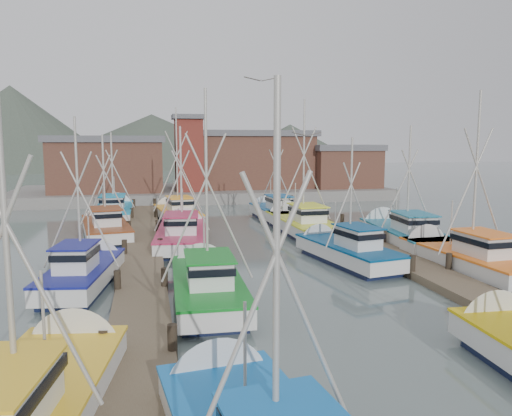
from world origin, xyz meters
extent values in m
plane|color=#4E5E5D|center=(0.00, 0.00, 0.00)|extent=(260.00, 260.00, 0.00)
cube|color=brown|center=(-7.00, 4.00, 0.20)|extent=(2.20, 46.00, 0.40)
cylinder|color=black|center=(-8.00, -9.00, 0.45)|extent=(0.30, 0.30, 1.50)
cylinder|color=black|center=(-8.00, -2.00, 0.45)|extent=(0.30, 0.30, 1.50)
cylinder|color=black|center=(-8.00, 5.00, 0.45)|extent=(0.30, 0.30, 1.50)
cylinder|color=black|center=(-8.00, 12.00, 0.45)|extent=(0.30, 0.30, 1.50)
cylinder|color=black|center=(-8.00, 19.00, 0.45)|extent=(0.30, 0.30, 1.50)
cylinder|color=black|center=(-8.00, 26.00, 0.45)|extent=(0.30, 0.30, 1.50)
cylinder|color=black|center=(-6.00, -9.00, 0.45)|extent=(0.30, 0.30, 1.50)
cylinder|color=black|center=(-6.00, -2.00, 0.45)|extent=(0.30, 0.30, 1.50)
cylinder|color=black|center=(-6.00, 5.00, 0.45)|extent=(0.30, 0.30, 1.50)
cylinder|color=black|center=(-6.00, 12.00, 0.45)|extent=(0.30, 0.30, 1.50)
cylinder|color=black|center=(-6.00, 19.00, 0.45)|extent=(0.30, 0.30, 1.50)
cylinder|color=black|center=(-6.00, 26.00, 0.45)|extent=(0.30, 0.30, 1.50)
cube|color=brown|center=(7.00, 4.00, 0.20)|extent=(2.20, 46.00, 0.40)
cylinder|color=black|center=(6.00, -2.00, 0.45)|extent=(0.30, 0.30, 1.50)
cylinder|color=black|center=(6.00, 5.00, 0.45)|extent=(0.30, 0.30, 1.50)
cylinder|color=black|center=(6.00, 12.00, 0.45)|extent=(0.30, 0.30, 1.50)
cylinder|color=black|center=(6.00, 19.00, 0.45)|extent=(0.30, 0.30, 1.50)
cylinder|color=black|center=(6.00, 26.00, 0.45)|extent=(0.30, 0.30, 1.50)
cylinder|color=black|center=(8.00, -2.00, 0.45)|extent=(0.30, 0.30, 1.50)
cylinder|color=black|center=(8.00, 5.00, 0.45)|extent=(0.30, 0.30, 1.50)
cylinder|color=black|center=(8.00, 12.00, 0.45)|extent=(0.30, 0.30, 1.50)
cylinder|color=black|center=(8.00, 19.00, 0.45)|extent=(0.30, 0.30, 1.50)
cylinder|color=black|center=(8.00, 26.00, 0.45)|extent=(0.30, 0.30, 1.50)
cube|color=gray|center=(0.00, 37.00, 0.60)|extent=(44.00, 16.00, 1.20)
cube|color=brown|center=(-11.00, 35.00, 3.95)|extent=(12.00, 8.00, 5.50)
cube|color=#58575C|center=(-11.00, 35.00, 7.05)|extent=(12.72, 8.48, 0.70)
cube|color=brown|center=(6.00, 37.00, 4.30)|extent=(14.00, 9.00, 6.20)
cube|color=#58575C|center=(6.00, 37.00, 7.75)|extent=(14.84, 9.54, 0.70)
cube|color=brown|center=(17.00, 34.00, 3.45)|extent=(8.00, 6.00, 4.50)
cube|color=#58575C|center=(17.00, 34.00, 6.05)|extent=(8.48, 6.36, 0.70)
cube|color=maroon|center=(-2.00, 33.00, 5.20)|extent=(3.00, 3.00, 8.00)
cube|color=#58575C|center=(-2.00, 33.00, 9.45)|extent=(3.60, 3.60, 0.50)
cone|color=#4A5546|center=(-40.00, 115.00, 0.00)|extent=(110.00, 110.00, 42.00)
cone|color=#4A5546|center=(-5.00, 130.00, 0.00)|extent=(140.00, 140.00, 30.00)
cone|color=#4A5546|center=(35.00, 120.00, 0.00)|extent=(90.00, 90.00, 24.00)
cone|color=silver|center=(-5.09, -11.48, 0.55)|extent=(2.80, 1.42, 2.68)
cylinder|color=#ABA69D|center=(-4.54, -15.90, 4.42)|extent=(0.13, 0.13, 6.64)
cylinder|color=#ABA69D|center=(-5.09, -15.97, 3.64)|extent=(2.37, 0.38, 5.19)
cylinder|color=#ABA69D|center=(-4.00, -15.84, 3.64)|extent=(2.37, 0.38, 5.19)
cylinder|color=#ABA69D|center=(-4.75, -14.20, 2.30)|extent=(0.08, 0.08, 2.39)
cone|color=silver|center=(4.61, -9.31, 0.55)|extent=(2.67, 1.24, 2.62)
cube|color=yellow|center=(-9.44, -12.66, 1.08)|extent=(4.25, 9.10, 0.10)
cone|color=silver|center=(-8.76, -8.38, 0.55)|extent=(2.84, 1.51, 2.70)
cylinder|color=#ABA69D|center=(-9.47, -12.83, 4.56)|extent=(0.15, 0.15, 6.91)
cylinder|color=#ABA69D|center=(-8.88, -12.92, 3.74)|extent=(2.46, 0.49, 5.41)
cylinder|color=#ABA69D|center=(-9.20, -11.12, 2.30)|extent=(0.09, 0.09, 2.60)
cube|color=#101735|center=(-4.29, -3.56, 0.05)|extent=(2.61, 7.36, 0.70)
cube|color=silver|center=(-4.29, -3.56, 0.70)|extent=(2.97, 8.36, 0.80)
cube|color=#0E7C1F|center=(-4.29, -3.56, 1.08)|extent=(3.05, 8.45, 0.10)
cone|color=silver|center=(-4.15, 0.58, 0.55)|extent=(2.62, 1.19, 2.59)
cube|color=silver|center=(-4.32, -4.55, 1.65)|extent=(1.75, 2.54, 1.10)
cube|color=black|center=(-4.32, -4.55, 1.88)|extent=(1.87, 2.79, 0.28)
cube|color=#0E7C1F|center=(-4.32, -4.55, 2.24)|extent=(1.98, 2.96, 0.07)
cylinder|color=#ABA69D|center=(-4.29, -3.72, 4.95)|extent=(0.12, 0.12, 7.71)
cylinder|color=#ABA69D|center=(-4.82, -3.70, 4.05)|extent=(2.75, 0.18, 6.02)
cylinder|color=#ABA69D|center=(-3.76, -3.74, 4.05)|extent=(2.75, 0.18, 6.02)
cylinder|color=#ABA69D|center=(-4.24, -2.07, 2.30)|extent=(0.07, 0.07, 2.31)
cube|color=#101735|center=(4.12, 1.57, 0.05)|extent=(3.36, 7.07, 0.70)
cube|color=silver|center=(4.12, 1.57, 0.70)|extent=(3.82, 8.03, 0.80)
cube|color=navy|center=(4.12, 1.57, 1.08)|extent=(3.91, 8.12, 0.10)
cone|color=silver|center=(3.45, 5.36, 0.55)|extent=(2.56, 1.50, 2.41)
cube|color=silver|center=(4.28, 0.66, 1.65)|extent=(1.94, 2.55, 1.10)
cube|color=black|center=(4.28, 0.66, 1.88)|extent=(2.08, 2.79, 0.28)
cube|color=navy|center=(4.28, 0.66, 2.24)|extent=(2.20, 2.96, 0.07)
cylinder|color=#ABA69D|center=(4.15, 1.42, 4.02)|extent=(0.12, 0.12, 5.85)
cylinder|color=#ABA69D|center=(3.66, 1.33, 3.34)|extent=(2.08, 0.45, 4.58)
cylinder|color=#ABA69D|center=(4.63, 1.50, 3.34)|extent=(2.08, 0.45, 4.58)
cylinder|color=#ABA69D|center=(3.88, 2.94, 2.30)|extent=(0.07, 0.07, 2.15)
cube|color=#101735|center=(-9.64, -0.29, 0.05)|extent=(3.01, 6.59, 0.70)
cube|color=silver|center=(-9.64, -0.29, 0.70)|extent=(3.43, 7.48, 0.80)
cube|color=navy|center=(-9.64, -0.29, 1.08)|extent=(3.51, 7.57, 0.10)
cone|color=silver|center=(-9.09, 3.27, 0.55)|extent=(2.39, 1.43, 2.25)
cube|color=silver|center=(-9.77, -1.15, 1.65)|extent=(1.77, 2.36, 1.10)
cube|color=black|center=(-9.77, -1.15, 1.88)|extent=(1.89, 2.59, 0.28)
cube|color=navy|center=(-9.77, -1.15, 2.24)|extent=(2.01, 2.75, 0.07)
cylinder|color=#ABA69D|center=(-9.66, -0.43, 4.46)|extent=(0.12, 0.12, 6.72)
cylinder|color=#ABA69D|center=(-10.15, -0.36, 3.67)|extent=(2.38, 0.45, 5.25)
cylinder|color=#ABA69D|center=(-9.17, -0.51, 3.67)|extent=(2.38, 0.45, 5.25)
cylinder|color=#ABA69D|center=(-9.44, 0.99, 2.30)|extent=(0.07, 0.07, 2.16)
cube|color=#101735|center=(9.59, -1.37, 0.05)|extent=(2.92, 7.72, 0.70)
cube|color=silver|center=(9.59, -1.37, 0.70)|extent=(3.32, 8.78, 0.80)
cube|color=orange|center=(9.59, -1.37, 1.08)|extent=(3.41, 8.87, 0.10)
cone|color=silver|center=(9.35, 2.94, 0.55)|extent=(2.79, 1.25, 2.73)
cube|color=silver|center=(9.65, -2.40, 1.65)|extent=(1.90, 2.68, 1.10)
cube|color=black|center=(9.65, -2.40, 1.88)|extent=(2.03, 2.95, 0.28)
cube|color=orange|center=(9.65, -2.40, 2.24)|extent=(2.16, 3.13, 0.07)
cylinder|color=#ABA69D|center=(9.60, -1.54, 5.18)|extent=(0.13, 0.13, 8.15)
cylinder|color=#ABA69D|center=(9.02, -1.57, 4.22)|extent=(2.91, 0.26, 6.37)
cylinder|color=#ABA69D|center=(10.18, -1.51, 4.22)|extent=(2.91, 0.26, 6.37)
cylinder|color=#ABA69D|center=(9.50, 0.18, 2.30)|extent=(0.08, 0.08, 2.53)
cube|color=#101735|center=(-4.51, 8.39, 0.05)|extent=(3.48, 8.39, 0.70)
cube|color=silver|center=(-4.51, 8.39, 0.70)|extent=(3.95, 9.54, 0.80)
cube|color=#B7264E|center=(-4.51, 8.39, 1.08)|extent=(4.05, 9.64, 0.10)
cone|color=silver|center=(-4.04, 13.00, 0.55)|extent=(3.00, 1.39, 2.90)
cube|color=silver|center=(-4.62, 7.28, 1.65)|extent=(2.15, 2.96, 1.10)
cube|color=black|center=(-4.62, 7.28, 1.88)|extent=(2.29, 3.25, 0.28)
cube|color=#B7264E|center=(-4.62, 7.28, 2.24)|extent=(2.43, 3.45, 0.07)
cylinder|color=#ABA69D|center=(-4.53, 8.20, 4.39)|extent=(0.14, 0.14, 6.59)
cylinder|color=#ABA69D|center=(-5.12, 8.26, 3.62)|extent=(2.36, 0.34, 5.16)
cylinder|color=#ABA69D|center=(-3.94, 8.14, 3.62)|extent=(2.36, 0.34, 5.16)
cylinder|color=#ABA69D|center=(-4.34, 10.05, 2.30)|extent=(0.08, 0.08, 2.59)
cube|color=#101735|center=(4.46, 11.02, 0.05)|extent=(2.90, 8.32, 0.70)
cube|color=silver|center=(4.46, 11.02, 0.70)|extent=(3.29, 9.46, 0.80)
cube|color=yellow|center=(4.46, 11.02, 1.08)|extent=(3.39, 9.55, 0.10)
cone|color=silver|center=(4.34, 15.71, 0.55)|extent=(2.96, 1.17, 2.93)
cube|color=silver|center=(4.49, 9.89, 1.65)|extent=(1.97, 2.86, 1.10)
cube|color=black|center=(4.49, 9.89, 1.88)|extent=(2.09, 3.15, 0.28)
cube|color=yellow|center=(4.49, 9.89, 2.24)|extent=(2.22, 3.34, 0.07)
cylinder|color=#ABA69D|center=(4.46, 10.83, 5.43)|extent=(0.13, 0.13, 8.66)
cylinder|color=#ABA69D|center=(3.86, 10.81, 4.41)|extent=(3.08, 0.18, 6.76)
cylinder|color=#ABA69D|center=(5.06, 10.85, 4.41)|extent=(3.08, 0.18, 6.76)
cylinder|color=#ABA69D|center=(4.41, 12.71, 2.30)|extent=(0.08, 0.08, 2.62)
cube|color=#101735|center=(-9.59, 12.29, 0.05)|extent=(3.60, 7.90, 0.70)
cube|color=silver|center=(-9.59, 12.29, 0.70)|extent=(4.09, 8.98, 0.80)
cube|color=maroon|center=(-9.59, 12.29, 1.08)|extent=(4.19, 9.08, 0.10)
cone|color=silver|center=(-10.25, 16.57, 0.55)|extent=(2.84, 1.50, 2.70)
cube|color=silver|center=(-9.43, 11.27, 1.65)|extent=(2.12, 2.83, 1.10)
cube|color=black|center=(-9.43, 11.27, 1.88)|extent=(2.27, 3.10, 0.28)
cube|color=maroon|center=(-9.43, 11.27, 2.24)|extent=(2.41, 3.29, 0.07)
cylinder|color=#ABA69D|center=(-9.56, 12.12, 4.16)|extent=(0.15, 0.15, 6.13)
cylinder|color=#ABA69D|center=(-10.15, 12.03, 3.44)|extent=(2.20, 0.43, 4.80)
cylinder|color=#ABA69D|center=(-8.98, 12.21, 3.44)|extent=(2.20, 0.43, 4.80)
cylinder|color=#ABA69D|center=(-9.83, 13.83, 2.30)|extent=(0.09, 0.09, 2.60)
cube|color=#101735|center=(9.82, 5.61, 0.05)|extent=(3.37, 8.28, 0.70)
cube|color=silver|center=(9.82, 5.61, 0.70)|extent=(3.83, 9.41, 0.80)
cube|color=#156B8A|center=(9.82, 5.61, 1.08)|extent=(3.93, 9.51, 0.10)
cone|color=silver|center=(10.24, 10.18, 0.55)|extent=(2.99, 1.36, 2.90)
cube|color=silver|center=(9.72, 4.51, 1.65)|extent=(2.11, 2.91, 1.10)
cube|color=black|center=(9.72, 4.51, 1.88)|extent=(2.26, 3.19, 0.28)
cube|color=#156B8A|center=(9.72, 4.51, 2.24)|extent=(2.39, 3.39, 0.07)
cylinder|color=#ABA69D|center=(9.81, 5.43, 4.42)|extent=(0.15, 0.15, 6.65)
cylinder|color=#ABA69D|center=(9.19, 5.48, 3.64)|extent=(2.39, 0.32, 5.20)
cylinder|color=#ABA69D|center=(10.42, 5.37, 3.64)|extent=(2.39, 0.32, 5.20)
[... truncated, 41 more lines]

